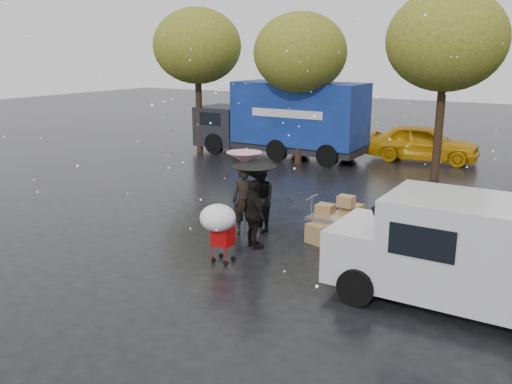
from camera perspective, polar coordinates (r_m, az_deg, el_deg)
The scene contains 14 objects.
ground at distance 14.28m, azimuth -1.59°, elevation -5.35°, with size 90.00×90.00×0.00m, color black.
person_pink at distance 14.71m, azimuth -1.20°, elevation -0.92°, with size 0.68×0.45×1.87m, color black.
person_middle at distance 14.91m, azimuth 0.44°, elevation -0.74°, with size 0.90×0.70×1.85m, color black.
person_black at distance 13.63m, azimuth -0.19°, elevation -2.37°, with size 1.05×0.44×1.78m, color black.
umbrella_pink at distance 14.43m, azimuth -1.23°, elevation 3.61°, with size 0.97×0.97×2.27m.
umbrella_black at distance 13.35m, azimuth -0.20°, elevation 2.11°, with size 1.11×1.11×2.14m.
vendor_cart at distance 14.45m, azimuth 8.82°, elevation -2.25°, with size 1.52×0.80×1.27m.
shopping_cart at distance 12.58m, azimuth -3.95°, elevation -3.05°, with size 0.84×0.84×1.46m.
white_van at distance 11.13m, azimuth 21.31°, elevation -5.93°, with size 4.91×2.18×2.20m.
blue_truck at distance 25.61m, azimuth 2.89°, elevation 7.63°, with size 8.30×2.60×3.50m.
box_ground_near at distance 14.27m, azimuth 6.57°, elevation -4.37°, with size 0.56×0.45×0.51m, color olive.
box_ground_far at distance 14.54m, azimuth 13.39°, elevation -4.70°, with size 0.42×0.33×0.33m, color olive.
yellow_taxi at distance 25.77m, azimuth 17.16°, elevation 4.97°, with size 1.98×4.91×1.67m, color #D6970B.
tree_row at distance 22.61m, azimuth 11.79°, elevation 14.72°, with size 21.60×4.40×7.12m.
Camera 1 is at (7.38, -11.20, 4.89)m, focal length 38.00 mm.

